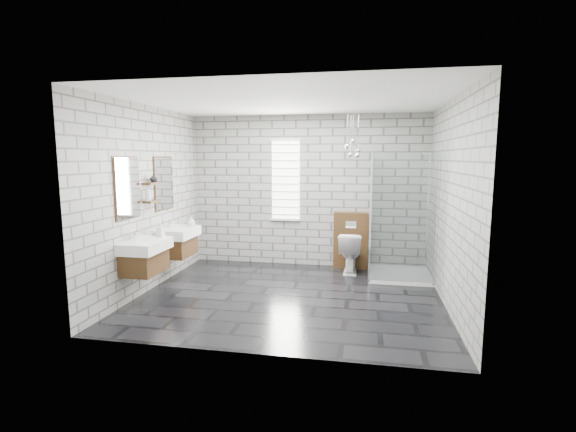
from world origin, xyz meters
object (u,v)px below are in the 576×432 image
(vanity_right, at_px, (176,234))
(shower_enclosure, at_px, (394,248))
(cistern_panel, at_px, (351,240))
(toilet, at_px, (350,252))
(vanity_left, at_px, (143,247))

(vanity_right, bearing_deg, shower_enclosure, 12.24)
(cistern_panel, xyz_separation_m, toilet, (0.00, -0.25, -0.15))
(cistern_panel, bearing_deg, shower_enclosure, -36.02)
(vanity_right, relative_size, cistern_panel, 1.57)
(vanity_right, relative_size, toilet, 2.28)
(vanity_left, xyz_separation_m, cistern_panel, (2.70, 2.27, -0.26))
(vanity_left, height_order, cistern_panel, vanity_left)
(vanity_left, bearing_deg, toilet, 36.89)
(shower_enclosure, xyz_separation_m, toilet, (-0.71, 0.27, -0.16))
(shower_enclosure, bearing_deg, vanity_left, -152.72)
(cistern_panel, relative_size, toilet, 1.45)
(toilet, bearing_deg, vanity_right, 20.38)
(cistern_panel, xyz_separation_m, shower_enclosure, (0.71, -0.52, 0.00))
(vanity_right, height_order, shower_enclosure, shower_enclosure)
(cistern_panel, distance_m, shower_enclosure, 0.88)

